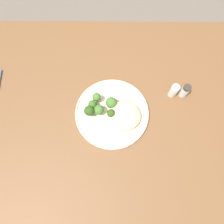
% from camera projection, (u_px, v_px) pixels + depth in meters
% --- Properties ---
extents(ground, '(6.00, 6.00, 0.00)m').
position_uv_depth(ground, '(106.00, 151.00, 1.49)').
color(ground, '#665B51').
extents(wooden_dining_table, '(1.40, 1.00, 0.74)m').
position_uv_depth(wooden_dining_table, '(102.00, 128.00, 0.87)').
color(wooden_dining_table, brown).
rests_on(wooden_dining_table, ground).
extents(dinner_plate, '(0.29, 0.29, 0.02)m').
position_uv_depth(dinner_plate, '(112.00, 113.00, 0.80)').
color(dinner_plate, beige).
rests_on(dinner_plate, wooden_dining_table).
extents(noodle_bed, '(0.13, 0.12, 0.04)m').
position_uv_depth(noodle_bed, '(124.00, 116.00, 0.77)').
color(noodle_bed, beige).
rests_on(noodle_bed, dinner_plate).
extents(seared_scallop_left_edge, '(0.03, 0.03, 0.01)m').
position_uv_depth(seared_scallop_left_edge, '(124.00, 117.00, 0.78)').
color(seared_scallop_left_edge, '#E5C689').
rests_on(seared_scallop_left_edge, dinner_plate).
extents(seared_scallop_half_hidden, '(0.03, 0.03, 0.01)m').
position_uv_depth(seared_scallop_half_hidden, '(131.00, 114.00, 0.78)').
color(seared_scallop_half_hidden, beige).
rests_on(seared_scallop_half_hidden, dinner_plate).
extents(seared_scallop_center_golden, '(0.03, 0.03, 0.01)m').
position_uv_depth(seared_scallop_center_golden, '(112.00, 118.00, 0.78)').
color(seared_scallop_center_golden, beige).
rests_on(seared_scallop_center_golden, dinner_plate).
extents(seared_scallop_tilted_round, '(0.03, 0.03, 0.02)m').
position_uv_depth(seared_scallop_tilted_round, '(117.00, 109.00, 0.79)').
color(seared_scallop_tilted_round, '#E5C689').
rests_on(seared_scallop_tilted_round, dinner_plate).
extents(seared_scallop_rear_pale, '(0.02, 0.02, 0.01)m').
position_uv_depth(seared_scallop_rear_pale, '(122.00, 105.00, 0.80)').
color(seared_scallop_rear_pale, '#DBB77A').
rests_on(seared_scallop_rear_pale, dinner_plate).
extents(broccoli_floret_near_rim, '(0.04, 0.04, 0.05)m').
position_uv_depth(broccoli_floret_near_rim, '(111.00, 103.00, 0.78)').
color(broccoli_floret_near_rim, '#7A994C').
rests_on(broccoli_floret_near_rim, dinner_plate).
extents(broccoli_floret_front_edge, '(0.03, 0.03, 0.05)m').
position_uv_depth(broccoli_floret_front_edge, '(111.00, 113.00, 0.77)').
color(broccoli_floret_front_edge, '#89A356').
rests_on(broccoli_floret_front_edge, dinner_plate).
extents(broccoli_floret_center_pile, '(0.04, 0.04, 0.05)m').
position_uv_depth(broccoli_floret_center_pile, '(99.00, 110.00, 0.77)').
color(broccoli_floret_center_pile, '#89A356').
rests_on(broccoli_floret_center_pile, dinner_plate).
extents(broccoli_floret_rear_charred, '(0.04, 0.04, 0.06)m').
position_uv_depth(broccoli_floret_rear_charred, '(89.00, 111.00, 0.76)').
color(broccoli_floret_rear_charred, '#89A356').
rests_on(broccoli_floret_rear_charred, dinner_plate).
extents(broccoli_floret_right_tilted, '(0.03, 0.03, 0.05)m').
position_uv_depth(broccoli_floret_right_tilted, '(92.00, 104.00, 0.78)').
color(broccoli_floret_right_tilted, '#7A994C').
rests_on(broccoli_floret_right_tilted, dinner_plate).
extents(broccoli_floret_tall_stalk, '(0.03, 0.03, 0.06)m').
position_uv_depth(broccoli_floret_tall_stalk, '(97.00, 97.00, 0.78)').
color(broccoli_floret_tall_stalk, '#7A994C').
rests_on(broccoli_floret_tall_stalk, dinner_plate).
extents(onion_sliver_curled_piece, '(0.05, 0.02, 0.00)m').
position_uv_depth(onion_sliver_curled_piece, '(97.00, 110.00, 0.80)').
color(onion_sliver_curled_piece, silver).
rests_on(onion_sliver_curled_piece, dinner_plate).
extents(onion_sliver_pale_crescent, '(0.04, 0.04, 0.00)m').
position_uv_depth(onion_sliver_pale_crescent, '(99.00, 100.00, 0.81)').
color(onion_sliver_pale_crescent, silver).
rests_on(onion_sliver_pale_crescent, dinner_plate).
extents(onion_sliver_short_strip, '(0.03, 0.06, 0.00)m').
position_uv_depth(onion_sliver_short_strip, '(107.00, 123.00, 0.78)').
color(onion_sliver_short_strip, silver).
rests_on(onion_sliver_short_strip, dinner_plate).
extents(onion_sliver_long_sliver, '(0.04, 0.03, 0.00)m').
position_uv_depth(onion_sliver_long_sliver, '(104.00, 103.00, 0.81)').
color(onion_sliver_long_sliver, silver).
rests_on(onion_sliver_long_sliver, dinner_plate).
extents(salt_shaker, '(0.03, 0.03, 0.07)m').
position_uv_depth(salt_shaker, '(174.00, 91.00, 0.80)').
color(salt_shaker, white).
rests_on(salt_shaker, wooden_dining_table).
extents(pepper_shaker, '(0.03, 0.03, 0.07)m').
position_uv_depth(pepper_shaker, '(185.00, 91.00, 0.80)').
color(pepper_shaker, white).
rests_on(pepper_shaker, wooden_dining_table).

